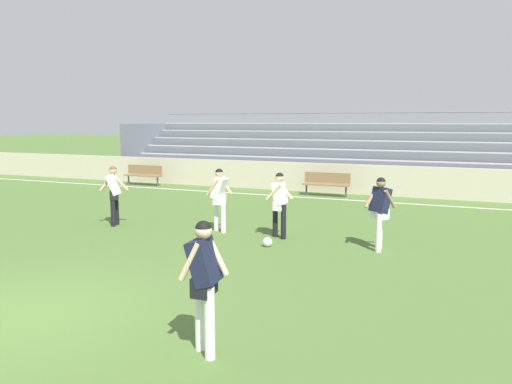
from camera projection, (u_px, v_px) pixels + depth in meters
The scene contains 12 objects.
ground_plane at pixel (24, 315), 7.37m from camera, with size 160.00×160.00×0.00m, color #4C6B30.
field_line_sideline at pixel (291, 196), 18.90m from camera, with size 44.00×0.12×0.01m, color white.
sideline_wall at pixel (303, 177), 20.27m from camera, with size 48.00×0.16×1.19m, color beige.
bleacher_stand at pixel (397, 154), 21.59m from camera, with size 26.24×4.63×3.31m.
bench_centre_sideline at pixel (327, 182), 18.97m from camera, with size 1.80×0.40×0.90m.
bench_near_wall_gap at pixel (144, 173), 22.18m from camera, with size 1.80×0.40×0.90m.
player_white_wide_right at pixel (279, 199), 12.10m from camera, with size 0.59×0.45×1.63m.
player_white_pressing_high at pixel (219, 194), 12.77m from camera, with size 0.58×0.44×1.66m.
player_dark_trailing_run at pixel (380, 207), 10.94m from camera, with size 0.68×0.50×1.65m.
player_white_deep_cover at pixel (114, 190), 13.54m from camera, with size 0.68×0.54×1.66m.
player_dark_wide_left at pixel (204, 276), 5.99m from camera, with size 0.50×0.45×1.70m.
soccer_ball at pixel (267, 242), 11.35m from camera, with size 0.22×0.22×0.22m, color white.
Camera 1 is at (5.92, -5.15, 2.88)m, focal length 34.50 mm.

